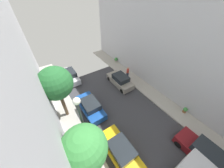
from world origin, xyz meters
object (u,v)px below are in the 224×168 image
Objects in this scene: parked_car_left_5 at (70,76)px; pedestrian at (128,72)px; parked_car_right_1 at (204,153)px; parked_car_left_3 at (120,151)px; street_tree_2 at (56,84)px; lamp_post at (82,122)px; potted_plant_1 at (116,60)px; parked_car_left_4 at (91,107)px; street_tree_0 at (84,148)px; potted_plant_3 at (185,110)px; parked_car_right_2 at (120,80)px.

parked_car_left_5 is 8.39m from pedestrian.
parked_car_right_1 is 11.87m from pedestrian.
parked_car_left_3 is 0.72× the size of street_tree_2.
parked_car_left_3 is at bearing -132.47° from pedestrian.
parked_car_left_5 is at bearing 79.61° from lamp_post.
potted_plant_1 is at bearing 46.07° from lamp_post.
pedestrian reaches higher than potted_plant_1.
parked_car_left_4 is at bearing 120.28° from parked_car_right_1.
parked_car_left_5 is at bearing 78.20° from street_tree_0.
parked_car_left_3 reaches higher than potted_plant_3.
lamp_post is (-1.90, -10.37, 3.50)m from parked_car_left_5.
parked_car_right_1 reaches higher than potted_plant_3.
potted_plant_3 is (-0.01, -12.96, -0.10)m from potted_plant_1.
street_tree_2 is (-2.36, 6.36, 3.74)m from parked_car_left_3.
parked_car_left_4 is 0.72× the size of street_tree_2.
parked_car_right_2 is (5.40, -4.87, 0.00)m from parked_car_left_5.
parked_car_right_2 is 1.94m from pedestrian.
street_tree_2 is at bearing 88.93° from street_tree_0.
parked_car_left_3 is 10.69m from pedestrian.
potted_plant_3 is at bearing 48.41° from parked_car_right_1.
potted_plant_1 is (8.35, 12.43, -0.10)m from parked_car_left_3.
parked_car_left_3 is 8.36m from potted_plant_3.
parked_car_left_3 is at bearing -90.00° from parked_car_left_5.
pedestrian is 4.71m from potted_plant_1.
street_tree_0 reaches higher than parked_car_right_1.
street_tree_0 is at bearing -138.51° from parked_car_right_2.
parked_car_right_1 is 13.35m from street_tree_2.
parked_car_right_1 is 0.80× the size of street_tree_0.
parked_car_right_1 and parked_car_right_2 have the same top height.
lamp_post reaches higher than parked_car_right_1.
parked_car_left_4 is 5.72m from parked_car_right_2.
lamp_post is (-7.30, 5.63, 3.50)m from parked_car_right_1.
lamp_post reaches higher than parked_car_right_2.
parked_car_left_3 is 0.80× the size of street_tree_0.
parked_car_left_3 is 1.00× the size of parked_car_left_4.
parked_car_left_4 is at bearing 90.00° from parked_car_left_3.
parked_car_left_4 is at bearing -160.84° from parked_car_right_2.
parked_car_left_3 is at bearing 144.56° from parked_car_right_1.
parked_car_right_1 is at bearing -131.59° from potted_plant_3.
street_tree_2 is (-7.76, 10.20, 3.74)m from parked_car_right_1.
parked_car_right_2 is 5.93m from potted_plant_1.
parked_car_right_1 is at bearing -35.44° from parked_car_left_3.
parked_car_left_3 is 9.07m from parked_car_right_2.
parked_car_right_1 is 4.43m from potted_plant_3.
lamp_post is (0.46, -4.57, -0.24)m from street_tree_2.
parked_car_right_1 is (5.40, -9.25, 0.00)m from parked_car_left_4.
parked_car_left_3 is 1.00× the size of parked_car_left_5.
parked_car_left_4 is 6.75m from parked_car_left_5.
street_tree_0 is (-7.87, 4.16, 3.33)m from parked_car_right_1.
pedestrian is (7.21, 7.88, 0.35)m from parked_car_left_3.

